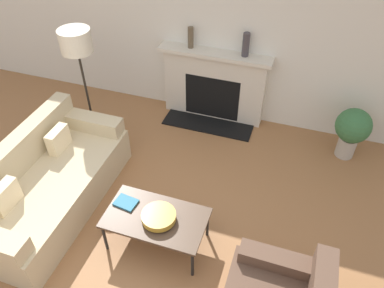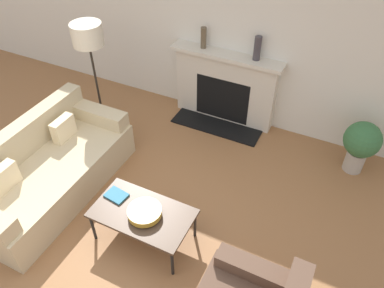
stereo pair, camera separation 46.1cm
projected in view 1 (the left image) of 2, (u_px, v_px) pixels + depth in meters
The scene contains 11 objects.
ground_plane at pixel (121, 258), 3.92m from camera, with size 18.00×18.00×0.00m, color #99663D.
wall_back at pixel (204, 19), 5.03m from camera, with size 18.00×0.06×2.90m.
fireplace at pixel (214, 86), 5.48m from camera, with size 1.60×0.59×1.08m.
couch at pixel (47, 185), 4.29m from camera, with size 0.96×2.09×0.84m.
coffee_table at pixel (156, 219), 3.83m from camera, with size 1.04×0.59×0.42m.
bowl at pixel (159, 216), 3.74m from camera, with size 0.35×0.35×0.09m.
book at pixel (126, 203), 3.93m from camera, with size 0.25×0.20×0.02m.
floor_lamp at pixel (78, 51), 4.52m from camera, with size 0.39×0.39×1.63m.
mantel_vase_left at pixel (191, 37), 5.12m from camera, with size 0.08×0.08×0.29m.
mantel_vase_center_left at pixel (246, 45), 4.93m from camera, with size 0.10×0.10×0.32m.
potted_plant at pixel (352, 129), 4.85m from camera, with size 0.46×0.46×0.73m.
Camera 1 is at (1.40, -1.82, 3.48)m, focal length 35.00 mm.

